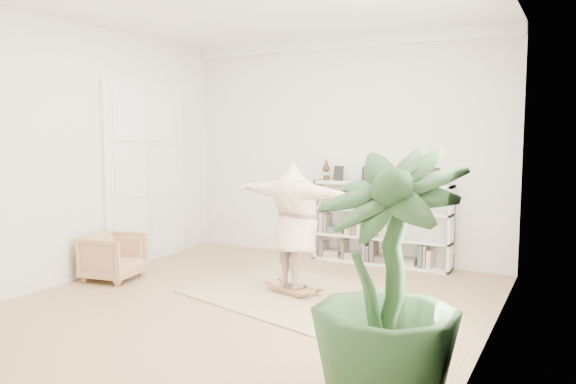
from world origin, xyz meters
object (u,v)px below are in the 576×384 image
at_px(bookshelf, 381,225).
at_px(person, 295,223).
at_px(armchair, 113,257).
at_px(houseplant, 386,284).
at_px(rocker_board, 295,289).

relative_size(bookshelf, person, 1.12).
height_order(bookshelf, person, person).
bearing_deg(armchair, houseplant, -121.05).
bearing_deg(bookshelf, armchair, -138.74).
height_order(rocker_board, person, person).
bearing_deg(person, rocker_board, -164.47).
xyz_separation_m(bookshelf, rocker_board, (-0.43, -2.14, -0.56)).
height_order(armchair, houseplant, houseplant).
xyz_separation_m(bookshelf, person, (-0.43, -2.14, 0.30)).
height_order(bookshelf, armchair, bookshelf).
relative_size(armchair, houseplant, 0.37).
bearing_deg(armchair, person, -87.34).
bearing_deg(rocker_board, bookshelf, 94.21).
distance_m(bookshelf, rocker_board, 2.26).
distance_m(bookshelf, houseplant, 4.83).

